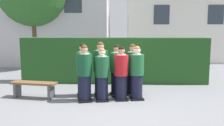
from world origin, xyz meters
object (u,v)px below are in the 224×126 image
Objects in this scene: student_front_row_3 at (137,74)px; student_rear_row_0 at (83,71)px; student_rear_row_3 at (132,71)px; student_rear_row_1 at (101,70)px; student_front_row_1 at (102,76)px; student_front_row_0 at (85,75)px; student_rear_row_2 at (117,71)px; student_in_red_blazer at (121,75)px; wooden_bench at (34,86)px.

student_rear_row_0 is (-1.60, 0.26, 0.03)m from student_front_row_3.
student_front_row_3 is 0.98× the size of student_rear_row_3.
student_rear_row_0 is at bearing -171.49° from student_rear_row_1.
student_front_row_0 is at bearing -172.27° from student_front_row_1.
student_in_red_blazer is at bearing -74.07° from student_rear_row_2.
wooden_bench is (-2.61, 0.09, -0.39)m from student_in_red_blazer.
student_rear_row_1 is at bearing 162.84° from student_front_row_3.
student_front_row_3 is 0.72m from student_rear_row_2.
student_rear_row_0 reaches higher than student_rear_row_2.
student_rear_row_0 is 0.53m from student_rear_row_1.
student_front_row_1 is 0.71m from student_rear_row_2.
student_front_row_1 is at bearing -142.51° from student_rear_row_3.
student_front_row_0 reaches higher than student_front_row_1.
student_rear_row_3 reaches higher than student_front_row_3.
student_rear_row_2 reaches higher than wooden_bench.
student_front_row_1 is at bearing -169.59° from student_front_row_3.
student_rear_row_0 is 1.02× the size of student_rear_row_2.
student_rear_row_2 reaches higher than student_in_red_blazer.
student_front_row_0 reaches higher than student_in_red_blazer.
student_front_row_3 reaches higher than student_in_red_blazer.
student_rear_row_1 is (-0.63, 0.42, 0.05)m from student_in_red_blazer.
student_in_red_blazer reaches higher than student_front_row_1.
student_rear_row_3 reaches higher than student_in_red_blazer.
student_front_row_0 is 0.71m from student_rear_row_1.
student_rear_row_1 reaches higher than student_front_row_3.
student_rear_row_1 is (0.52, 0.08, 0.02)m from student_rear_row_0.
student_in_red_blazer is 0.94× the size of student_rear_row_1.
student_rear_row_3 is at bearing 59.23° from student_in_red_blazer.
student_front_row_3 is at bearing 10.30° from student_in_red_blazer.
student_front_row_3 is at bearing -34.44° from student_rear_row_2.
student_rear_row_0 is at bearing -170.74° from student_rear_row_3.
student_rear_row_2 is at bearing 55.41° from student_front_row_1.
student_rear_row_0 is 0.97× the size of student_rear_row_1.
student_rear_row_1 reaches higher than student_front_row_0.
student_front_row_0 is 0.99× the size of student_rear_row_0.
student_front_row_1 is 0.75m from student_rear_row_0.
student_rear_row_3 is 3.02m from wooden_bench.
student_rear_row_2 is 2.53m from wooden_bench.
student_front_row_3 is at bearing -9.09° from student_rear_row_0.
student_in_red_blazer is at bearing 10.50° from student_front_row_1.
student_in_red_blazer is 1.20m from student_rear_row_0.
wooden_bench is (-1.98, -0.32, -0.45)m from student_rear_row_1.
student_in_red_blazer is at bearing -120.77° from student_rear_row_3.
student_rear_row_1 reaches higher than student_rear_row_2.
student_in_red_blazer is 0.99× the size of student_rear_row_2.
wooden_bench is (-3.06, 0.01, -0.40)m from student_front_row_3.
wooden_bench is at bearing -170.97° from student_rear_row_2.
student_in_red_blazer is at bearing -33.39° from student_rear_row_1.
student_in_red_blazer is 0.98× the size of student_rear_row_3.
student_front_row_0 reaches higher than student_front_row_3.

